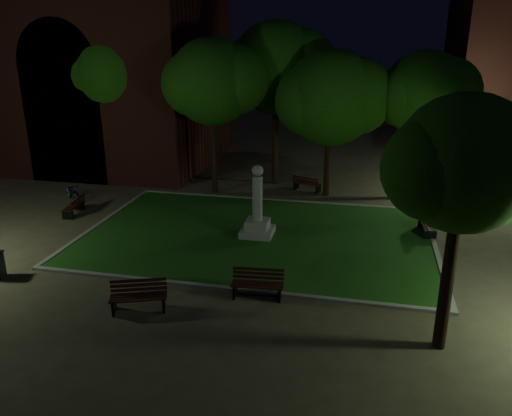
# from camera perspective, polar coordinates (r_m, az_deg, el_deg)

# --- Properties ---
(ground) EXTENTS (80.00, 80.00, 0.00)m
(ground) POSITION_cam_1_polar(r_m,az_deg,el_deg) (20.53, -1.03, -5.33)
(ground) COLOR brown
(lawn) EXTENTS (15.00, 10.00, 0.08)m
(lawn) POSITION_cam_1_polar(r_m,az_deg,el_deg) (22.31, 0.16, -3.16)
(lawn) COLOR #1D4D13
(lawn) RESTS_ON ground
(lawn_kerb) EXTENTS (15.40, 10.40, 0.12)m
(lawn_kerb) POSITION_cam_1_polar(r_m,az_deg,el_deg) (22.30, 0.16, -3.11)
(lawn_kerb) COLOR slate
(lawn_kerb) RESTS_ON ground
(monument) EXTENTS (1.40, 1.40, 3.20)m
(monument) POSITION_cam_1_polar(r_m,az_deg,el_deg) (21.98, 0.16, -0.95)
(monument) COLOR gray
(monument) RESTS_ON lawn
(building_main) EXTENTS (20.00, 12.00, 15.00)m
(building_main) POSITION_cam_1_polar(r_m,az_deg,el_deg) (37.84, -20.81, 16.24)
(building_main) COLOR #441A13
(building_main) RESTS_ON ground
(tree_north_wl) EXTENTS (5.71, 4.66, 8.50)m
(tree_north_wl) POSITION_cam_1_polar(r_m,az_deg,el_deg) (27.45, -4.80, 14.17)
(tree_north_wl) COLOR black
(tree_north_wl) RESTS_ON ground
(tree_north_er) EXTENTS (6.24, 5.09, 7.92)m
(tree_north_er) POSITION_cam_1_polar(r_m,az_deg,el_deg) (27.19, 8.76, 12.29)
(tree_north_er) COLOR black
(tree_north_er) RESTS_ON ground
(tree_ne) EXTENTS (5.44, 4.44, 7.88)m
(tree_ne) POSITION_cam_1_polar(r_m,az_deg,el_deg) (27.78, 18.89, 12.24)
(tree_ne) COLOR black
(tree_ne) RESTS_ON ground
(tree_se) EXTENTS (4.44, 3.62, 7.23)m
(tree_se) POSITION_cam_1_polar(r_m,az_deg,el_deg) (13.74, 22.98, 4.60)
(tree_se) COLOR black
(tree_se) RESTS_ON ground
(tree_nw) EXTENTS (6.28, 5.13, 9.00)m
(tree_nw) POSITION_cam_1_polar(r_m,az_deg,el_deg) (31.73, -15.35, 14.73)
(tree_nw) COLOR black
(tree_nw) RESTS_ON ground
(tree_far_north) EXTENTS (6.41, 5.24, 9.39)m
(tree_far_north) POSITION_cam_1_polar(r_m,az_deg,el_deg) (29.26, 2.54, 15.70)
(tree_far_north) COLOR black
(tree_far_north) RESTS_ON ground
(lamppost_nw) EXTENTS (1.18, 0.28, 4.73)m
(lamppost_nw) POSITION_cam_1_polar(r_m,az_deg,el_deg) (33.46, -17.32, 9.29)
(lamppost_nw) COLOR black
(lamppost_nw) RESTS_ON ground
(lamppost_ne) EXTENTS (1.18, 0.28, 4.19)m
(lamppost_ne) POSITION_cam_1_polar(r_m,az_deg,el_deg) (29.66, 24.36, 6.65)
(lamppost_ne) COLOR black
(lamppost_ne) RESTS_ON ground
(bench_near_left) EXTENTS (1.92, 1.21, 1.00)m
(bench_near_left) POSITION_cam_1_polar(r_m,az_deg,el_deg) (16.87, -13.26, -9.85)
(bench_near_left) COLOR black
(bench_near_left) RESTS_ON ground
(bench_near_right) EXTENTS (1.83, 0.79, 0.98)m
(bench_near_right) POSITION_cam_1_polar(r_m,az_deg,el_deg) (17.21, 0.20, -8.72)
(bench_near_right) COLOR black
(bench_near_right) RESTS_ON ground
(bench_left_side) EXTENTS (0.76, 1.66, 0.88)m
(bench_left_side) POSITION_cam_1_polar(r_m,az_deg,el_deg) (26.45, -20.03, 0.12)
(bench_left_side) COLOR black
(bench_left_side) RESTS_ON ground
(bench_right_side) EXTENTS (0.69, 1.70, 0.91)m
(bench_right_side) POSITION_cam_1_polar(r_m,az_deg,el_deg) (23.65, 18.85, -1.90)
(bench_right_side) COLOR black
(bench_right_side) RESTS_ON ground
(bench_far_side) EXTENTS (1.74, 1.13, 0.90)m
(bench_far_side) POSITION_cam_1_polar(r_m,az_deg,el_deg) (28.74, 5.82, 2.70)
(bench_far_side) COLOR black
(bench_far_side) RESTS_ON ground
(bicycle) EXTENTS (1.87, 1.70, 0.99)m
(bicycle) POSITION_cam_1_polar(r_m,az_deg,el_deg) (28.77, -20.21, 1.76)
(bicycle) COLOR black
(bicycle) RESTS_ON ground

